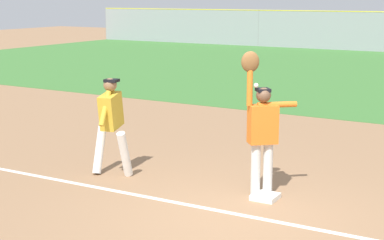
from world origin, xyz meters
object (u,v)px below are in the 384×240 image
object	(u,v)px
fielder	(262,126)
baseball	(256,85)
first_base	(265,197)
runner	(111,120)
parked_car_tan	(348,35)

from	to	relation	value
fielder	baseball	world-z (taller)	fielder
first_base	runner	bearing A→B (deg)	-176.30
fielder	parked_car_tan	distance (m)	29.91
fielder	baseball	xyz separation A→B (m)	(-0.09, -0.03, 0.63)
baseball	parked_car_tan	bearing A→B (deg)	103.43
first_base	fielder	size ratio (longest dim) A/B	0.17
runner	parked_car_tan	distance (m)	29.70
fielder	parked_car_tan	bearing A→B (deg)	-26.94
runner	parked_car_tan	world-z (taller)	runner
baseball	parked_car_tan	xyz separation A→B (m)	(-6.95, 29.11, -1.08)
first_base	runner	xyz separation A→B (m)	(-2.83, -0.18, 0.96)
first_base	fielder	bearing A→B (deg)	139.25
fielder	baseball	bearing A→B (deg)	70.10
runner	parked_car_tan	size ratio (longest dim) A/B	0.38
fielder	parked_car_tan	world-z (taller)	fielder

